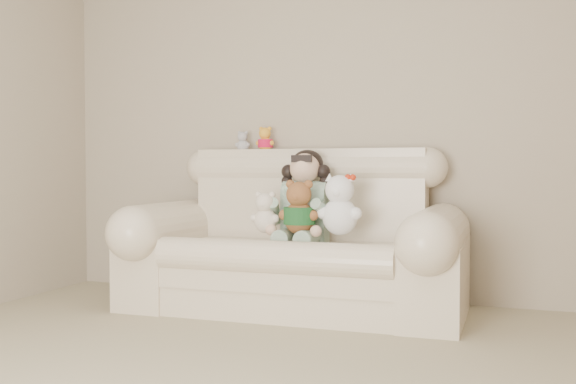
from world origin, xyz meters
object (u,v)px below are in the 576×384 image
Objects in this scene: seated_child at (305,195)px; white_cat at (340,198)px; cream_teddy at (265,208)px; sofa at (293,229)px; brown_teddy at (299,202)px.

white_cat is at bearing -35.37° from seated_child.
white_cat reaches higher than cream_teddy.
white_cat is at bearing -16.18° from sofa.
brown_teddy is 0.89× the size of white_cat.
brown_teddy is 0.25m from white_cat.
cream_teddy is (-0.22, 0.00, -0.04)m from brown_teddy.
seated_child reaches higher than brown_teddy.
sofa is 3.46× the size of seated_child.
sofa reaches higher than seated_child.
cream_teddy is (-0.14, -0.13, 0.13)m from sofa.
sofa is at bearing -126.85° from seated_child.
white_cat is 0.47m from cream_teddy.
brown_teddy is (0.08, -0.13, 0.18)m from sofa.
white_cat is (0.27, -0.17, -0.01)m from seated_child.
sofa is 0.39m from white_cat.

